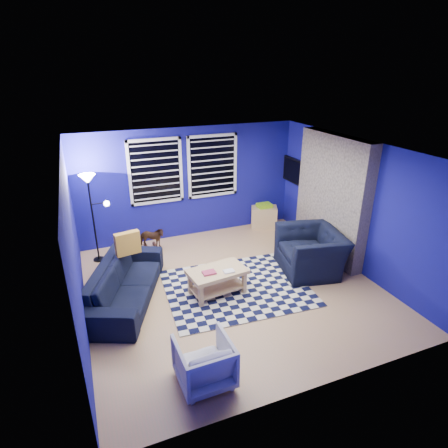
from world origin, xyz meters
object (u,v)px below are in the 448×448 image
at_px(tv, 295,172).
at_px(floor_lamp, 90,191).
at_px(armchair_big, 311,251).
at_px(coffee_table, 217,277).
at_px(sofa, 125,283).
at_px(armchair_bent, 204,362).
at_px(rocking_horse, 151,238).
at_px(cabinet, 264,216).

bearing_deg(tv, floor_lamp, -179.44).
relative_size(armchair_big, floor_lamp, 0.69).
bearing_deg(coffee_table, sofa, 164.54).
distance_m(armchair_big, floor_lamp, 4.38).
bearing_deg(armchair_bent, floor_lamp, -77.18).
height_order(sofa, rocking_horse, sofa).
bearing_deg(tv, coffee_table, -142.90).
relative_size(cabinet, floor_lamp, 0.40).
xyz_separation_m(tv, armchair_bent, (-3.62, -3.88, -1.09)).
bearing_deg(rocking_horse, cabinet, -60.39).
bearing_deg(rocking_horse, tv, -65.59).
distance_m(rocking_horse, floor_lamp, 1.60).
bearing_deg(armchair_bent, cabinet, -126.87).
relative_size(armchair_bent, cabinet, 0.94).
distance_m(rocking_horse, coffee_table, 2.17).
bearing_deg(armchair_big, floor_lamp, -105.83).
xyz_separation_m(armchair_bent, cabinet, (2.97, 4.13, -0.04)).
bearing_deg(coffee_table, armchair_big, 3.21).
bearing_deg(tv, cabinet, 158.90).
xyz_separation_m(armchair_big, coffee_table, (-1.97, -0.11, -0.06)).
bearing_deg(armchair_big, tv, 169.42).
relative_size(armchair_big, armchair_bent, 1.82).
distance_m(tv, coffee_table, 3.63).
height_order(tv, armchair_big, tv).
bearing_deg(tv, sofa, -158.53).
height_order(armchair_bent, cabinet, armchair_bent).
xyz_separation_m(sofa, coffee_table, (1.50, -0.41, 0.01)).
distance_m(coffee_table, floor_lamp, 2.96).
bearing_deg(sofa, rocking_horse, -2.25).
bearing_deg(floor_lamp, armchair_bent, -76.05).
distance_m(tv, armchair_big, 2.36).
bearing_deg(armchair_big, rocking_horse, -114.29).
distance_m(armchair_big, armchair_bent, 3.40).
bearing_deg(armchair_big, sofa, -83.65).
distance_m(sofa, floor_lamp, 2.03).
height_order(armchair_big, coffee_table, armchair_big).
height_order(rocking_horse, cabinet, cabinet).
height_order(tv, cabinet, tv).
relative_size(armchair_big, coffee_table, 1.19).
xyz_separation_m(tv, cabinet, (-0.65, 0.25, -1.13)).
distance_m(armchair_bent, floor_lamp, 4.13).
bearing_deg(floor_lamp, cabinet, 4.29).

